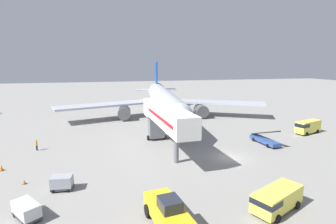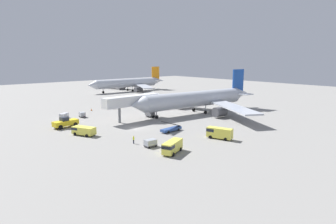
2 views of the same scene
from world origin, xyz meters
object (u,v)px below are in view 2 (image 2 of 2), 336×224
Objects in this scene: airplane_at_gate at (198,99)px; service_van_far_right at (172,146)px; belt_loader_truck at (171,128)px; service_van_mid_center at (83,130)px; ground_crew_worker_foreground at (134,139)px; service_van_rear_right at (219,133)px; baggage_cart_near_right at (64,115)px; safety_cone_bravo at (91,110)px; jet_bridge at (135,102)px; pushback_tug at (65,123)px; ground_crew_worker_midground at (114,107)px; baggage_cart_outer_left at (150,143)px; baggage_cart_mid_right at (82,114)px; airplane_background at (129,83)px; safety_cone_alpha at (83,113)px.

service_van_far_right is (23.78, -32.19, -3.13)m from airplane_at_gate.
belt_loader_truck is 1.02× the size of service_van_mid_center.
service_van_rear_right is at bearing 60.66° from ground_crew_worker_foreground.
baggage_cart_near_right reaches higher than safety_cone_bravo.
airplane_at_gate is 21.36m from jet_bridge.
jet_bridge reaches higher than pushback_tug.
service_van_mid_center is 33.34m from ground_crew_worker_midground.
belt_loader_truck is at bearing 2.63° from safety_cone_bravo.
airplane_at_gate reaches higher than ground_crew_worker_midground.
pushback_tug reaches higher than service_van_rear_right.
ground_crew_worker_midground is at bearing 158.56° from baggage_cart_outer_left.
service_van_mid_center is (1.44, -38.94, -3.28)m from airplane_at_gate.
airplane_at_gate is 40.09m from pushback_tug.
baggage_cart_outer_left is 35.90m from baggage_cart_mid_right.
pushback_tug is 0.14× the size of airplane_background.
pushback_tug reaches higher than ground_crew_worker_midground.
baggage_cart_mid_right is (-35.82, 2.41, 0.02)m from baggage_cart_outer_left.
service_van_far_right is 3.33× the size of ground_crew_worker_midground.
pushback_tug is at bearing -146.64° from service_van_rear_right.
service_van_mid_center is (-10.41, -17.09, 0.38)m from belt_loader_truck.
airplane_at_gate is at bearing 52.09° from safety_cone_alpha.
airplane_background is (-64.97, 17.19, -0.20)m from airplane_at_gate.
belt_loader_truck is at bearing -162.43° from service_van_rear_right.
jet_bridge reaches higher than ground_crew_worker_midground.
airplane_at_gate reaches higher than service_van_mid_center.
baggage_cart_mid_right is 1.30× the size of ground_crew_worker_midground.
ground_crew_worker_midground is at bearing -39.00° from airplane_background.
ground_crew_worker_foreground is 41.27m from safety_cone_bravo.
pushback_tug is at bearing -56.56° from ground_crew_worker_midground.
baggage_cart_near_right is at bearing 169.54° from service_van_mid_center.
service_van_mid_center reaches higher than ground_crew_worker_foreground.
airplane_at_gate is 35.36m from baggage_cart_mid_right.
service_van_far_right is 5.65m from baggage_cart_outer_left.
ground_crew_worker_midground is (-46.48, 1.68, -0.46)m from service_van_rear_right.
safety_cone_alpha is (-23.32, 10.84, -0.85)m from service_van_mid_center.
service_van_far_right is (32.19, 6.88, 0.04)m from pushback_tug.
safety_cone_bravo is at bearing -172.74° from jet_bridge.
service_van_mid_center is 21.57m from baggage_cart_near_right.
baggage_cart_near_right is 7.26m from safety_cone_alpha.
safety_cone_alpha is (-36.15, 6.04, -0.62)m from ground_crew_worker_foreground.
baggage_cart_mid_right is 14.98m from ground_crew_worker_midground.
service_van_rear_right is 7.82× the size of safety_cone_bravo.
baggage_cart_outer_left is at bearing 18.17° from ground_crew_worker_foreground.
pushback_tug is at bearing -42.03° from safety_cone_bravo.
ground_crew_worker_midground is at bearing 171.46° from belt_loader_truck.
belt_loader_truck is at bearing 16.27° from baggage_cart_mid_right.
service_van_far_right is 2.56× the size of baggage_cart_mid_right.
safety_cone_alpha is at bearing -127.91° from airplane_at_gate.
belt_loader_truck reaches higher than service_van_mid_center.
service_van_far_right is at bearing -18.37° from ground_crew_worker_midground.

